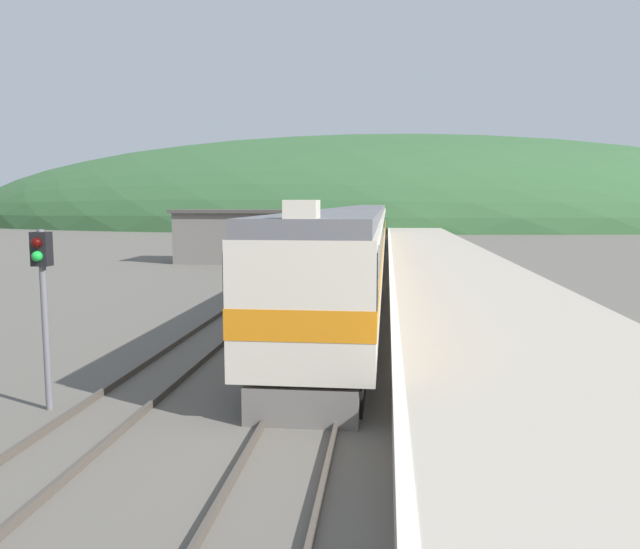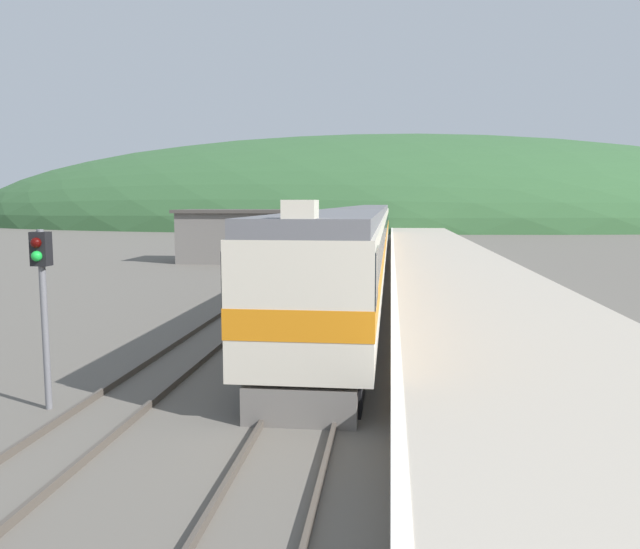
% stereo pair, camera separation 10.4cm
% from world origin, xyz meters
% --- Properties ---
extents(track_main, '(1.52, 180.00, 0.16)m').
position_xyz_m(track_main, '(0.00, 70.00, 0.08)').
color(track_main, '#4C443D').
rests_on(track_main, ground).
extents(track_siding, '(1.52, 180.00, 0.16)m').
position_xyz_m(track_siding, '(-4.06, 70.00, 0.08)').
color(track_siding, '#4C443D').
rests_on(track_siding, ground).
extents(platform, '(7.20, 140.00, 0.91)m').
position_xyz_m(platform, '(5.39, 50.00, 0.45)').
color(platform, '#ADA393').
rests_on(platform, ground).
extents(distant_hills, '(168.17, 75.68, 34.28)m').
position_xyz_m(distant_hills, '(0.00, 128.29, 0.00)').
color(distant_hills, '#335B33').
rests_on(distant_hills, ground).
extents(station_shed, '(9.14, 4.74, 3.87)m').
position_xyz_m(station_shed, '(-9.17, 49.48, 1.95)').
color(station_shed, slate).
rests_on(station_shed, ground).
extents(express_train_lead_car, '(2.98, 21.73, 4.45)m').
position_xyz_m(express_train_lead_car, '(0.00, 26.83, 2.24)').
color(express_train_lead_car, black).
rests_on(express_train_lead_car, ground).
extents(carriage_second, '(2.97, 19.33, 4.09)m').
position_xyz_m(carriage_second, '(0.00, 48.47, 2.22)').
color(carriage_second, black).
rests_on(carriage_second, ground).
extents(carriage_third, '(2.97, 19.33, 4.09)m').
position_xyz_m(carriage_third, '(0.00, 68.68, 2.22)').
color(carriage_third, black).
rests_on(carriage_third, ground).
extents(signal_post_siding, '(0.36, 0.42, 3.84)m').
position_xyz_m(signal_post_siding, '(-5.48, 16.77, 2.76)').
color(signal_post_siding, slate).
rests_on(signal_post_siding, ground).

